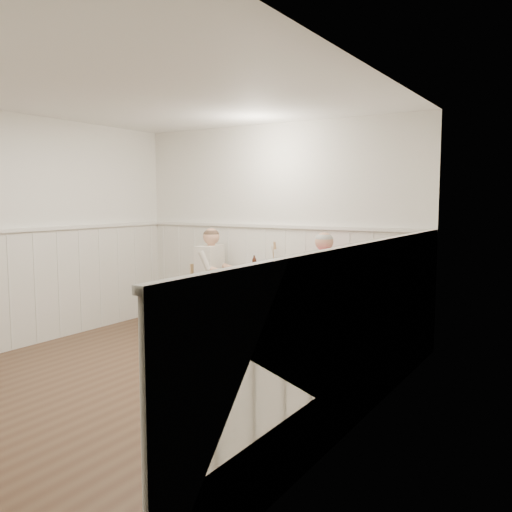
# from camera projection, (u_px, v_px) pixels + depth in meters

# --- Properties ---
(ground_plane) EXTENTS (4.50, 4.50, 0.00)m
(ground_plane) POSITION_uv_depth(u_px,v_px,m) (157.00, 377.00, 5.08)
(ground_plane) COLOR #482F1F
(room_shell) EXTENTS (4.04, 4.54, 2.60)m
(room_shell) POSITION_uv_depth(u_px,v_px,m) (153.00, 215.00, 4.93)
(room_shell) COLOR white
(room_shell) RESTS_ON ground
(wainscot) EXTENTS (4.00, 4.49, 1.34)m
(wainscot) POSITION_uv_depth(u_px,v_px,m) (201.00, 294.00, 5.59)
(wainscot) COLOR white
(wainscot) RESTS_ON ground
(dining_table) EXTENTS (0.94, 0.70, 0.75)m
(dining_table) POSITION_uv_depth(u_px,v_px,m) (265.00, 283.00, 6.53)
(dining_table) COLOR #483F2B
(dining_table) RESTS_ON ground
(chair_right) EXTENTS (0.55, 0.55, 0.93)m
(chair_right) POSITION_uv_depth(u_px,v_px,m) (330.00, 302.00, 6.12)
(chair_right) COLOR tan
(chair_right) RESTS_ON ground
(chair_left) EXTENTS (0.51, 0.51, 0.84)m
(chair_left) POSITION_uv_depth(u_px,v_px,m) (209.00, 293.00, 6.97)
(chair_left) COLOR tan
(chair_left) RESTS_ON ground
(man_in_pink) EXTENTS (0.62, 0.43, 1.31)m
(man_in_pink) POSITION_uv_depth(u_px,v_px,m) (322.00, 297.00, 6.18)
(man_in_pink) COLOR #3F3F47
(man_in_pink) RESTS_ON ground
(diner_cream) EXTENTS (0.66, 0.47, 1.32)m
(diner_cream) POSITION_uv_depth(u_px,v_px,m) (212.00, 286.00, 6.93)
(diner_cream) COLOR #3F3F47
(diner_cream) RESTS_ON ground
(plate_man) EXTENTS (0.28, 0.28, 0.07)m
(plate_man) POSITION_uv_depth(u_px,v_px,m) (280.00, 275.00, 6.36)
(plate_man) COLOR white
(plate_man) RESTS_ON dining_table
(plate_diner) EXTENTS (0.26, 0.26, 0.07)m
(plate_diner) POSITION_uv_depth(u_px,v_px,m) (249.00, 272.00, 6.61)
(plate_diner) COLOR white
(plate_diner) RESTS_ON dining_table
(beer_glass_a) EXTENTS (0.07, 0.07, 0.17)m
(beer_glass_a) POSITION_uv_depth(u_px,v_px,m) (275.00, 264.00, 6.67)
(beer_glass_a) COLOR silver
(beer_glass_a) RESTS_ON dining_table
(beer_glass_b) EXTENTS (0.07, 0.07, 0.18)m
(beer_glass_b) POSITION_uv_depth(u_px,v_px,m) (272.00, 264.00, 6.63)
(beer_glass_b) COLOR silver
(beer_glass_b) RESTS_ON dining_table
(beer_bottle) EXTENTS (0.06, 0.06, 0.20)m
(beer_bottle) POSITION_uv_depth(u_px,v_px,m) (254.00, 264.00, 6.88)
(beer_bottle) COLOR #32160D
(beer_bottle) RESTS_ON dining_table
(rolled_napkin) EXTENTS (0.19, 0.19, 0.05)m
(rolled_napkin) POSITION_uv_depth(u_px,v_px,m) (267.00, 277.00, 6.17)
(rolled_napkin) COLOR white
(rolled_napkin) RESTS_ON dining_table
(grass_vase) EXTENTS (0.05, 0.05, 0.40)m
(grass_vase) POSITION_uv_depth(u_px,v_px,m) (273.00, 258.00, 6.79)
(grass_vase) COLOR silver
(grass_vase) RESTS_ON dining_table
(gingham_mat) EXTENTS (0.36, 0.33, 0.01)m
(gingham_mat) POSITION_uv_depth(u_px,v_px,m) (249.00, 271.00, 6.84)
(gingham_mat) COLOR #516DAD
(gingham_mat) RESTS_ON dining_table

